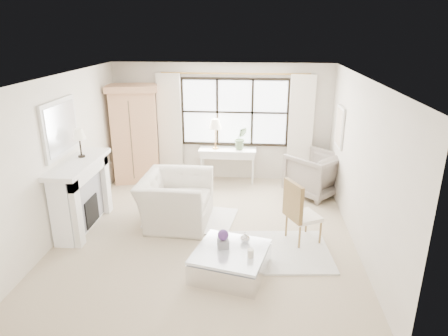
{
  "coord_description": "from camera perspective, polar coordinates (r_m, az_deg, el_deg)",
  "views": [
    {
      "loc": [
        0.83,
        -6.26,
        3.44
      ],
      "look_at": [
        0.27,
        0.2,
        1.14
      ],
      "focal_mm": 32.0,
      "sensor_mm": 36.0,
      "label": 1
    }
  ],
  "objects": [
    {
      "name": "ceiling",
      "position": [
        6.36,
        -2.67,
        12.81
      ],
      "size": [
        5.5,
        5.5,
        0.0
      ],
      "primitive_type": "plane",
      "rotation": [
        3.14,
        0.0,
        0.0
      ],
      "color": "silver",
      "rests_on": "ground"
    },
    {
      "name": "french_chair",
      "position": [
        6.87,
        11.08,
        -7.99
      ],
      "size": [
        0.65,
        0.65,
        1.08
      ],
      "rotation": [
        0.0,
        0.0,
        2.04
      ],
      "color": "olive",
      "rests_on": "floor"
    },
    {
      "name": "console_lamp",
      "position": [
        9.03,
        -1.25,
        6.18
      ],
      "size": [
        0.28,
        0.28,
        0.69
      ],
      "color": "#A7773A",
      "rests_on": "console_table"
    },
    {
      "name": "wingback_chair",
      "position": [
        8.77,
        12.82,
        -0.83
      ],
      "size": [
        1.42,
        1.42,
        0.93
      ],
      "primitive_type": "imported",
      "rotation": [
        0.0,
        0.0,
        -2.35
      ],
      "color": "gray",
      "rests_on": "floor"
    },
    {
      "name": "rug_right",
      "position": [
        6.64,
        7.29,
        -11.72
      ],
      "size": [
        1.86,
        1.46,
        0.03
      ],
      "primitive_type": "cube",
      "rotation": [
        0.0,
        0.0,
        0.09
      ],
      "color": "silver",
      "rests_on": "floor"
    },
    {
      "name": "wall_right",
      "position": [
        6.81,
        18.88,
        0.55
      ],
      "size": [
        0.0,
        5.5,
        5.5
      ],
      "primitive_type": "plane",
      "rotation": [
        1.57,
        0.0,
        -1.57
      ],
      "color": "beige",
      "rests_on": "ground"
    },
    {
      "name": "art_frame",
      "position": [
        8.34,
        16.21,
        5.65
      ],
      "size": [
        0.04,
        0.62,
        0.82
      ],
      "primitive_type": "cube",
      "color": "white",
      "rests_on": "wall_right"
    },
    {
      "name": "mirror_frame",
      "position": [
        7.25,
        -22.38,
        5.3
      ],
      "size": [
        0.05,
        1.15,
        0.95
      ],
      "primitive_type": "cube",
      "color": "silver",
      "rests_on": "wall_left"
    },
    {
      "name": "floor",
      "position": [
        7.19,
        -2.33,
        -9.08
      ],
      "size": [
        5.5,
        5.5,
        0.0
      ],
      "primitive_type": "plane",
      "color": "#C3AF90",
      "rests_on": "ground"
    },
    {
      "name": "window_frame",
      "position": [
        9.18,
        1.54,
        7.96
      ],
      "size": [
        2.5,
        0.04,
        1.5
      ],
      "primitive_type": null,
      "color": "black",
      "rests_on": "wall_back"
    },
    {
      "name": "club_armchair",
      "position": [
        7.4,
        -6.92,
        -4.51
      ],
      "size": [
        1.25,
        1.42,
        0.89
      ],
      "primitive_type": "imported",
      "rotation": [
        0.0,
        0.0,
        1.53
      ],
      "color": "beige",
      "rests_on": "floor"
    },
    {
      "name": "coffee_table",
      "position": [
        6.02,
        0.94,
        -13.27
      ],
      "size": [
        1.21,
        1.21,
        0.38
      ],
      "rotation": [
        0.0,
        0.0,
        -0.24
      ],
      "color": "silver",
      "rests_on": "floor"
    },
    {
      "name": "curtain_left",
      "position": [
        9.4,
        -7.72,
        5.79
      ],
      "size": [
        0.55,
        0.1,
        2.47
      ],
      "primitive_type": "cube",
      "color": "beige",
      "rests_on": "ground"
    },
    {
      "name": "fireplace",
      "position": [
        7.52,
        -19.88,
        -3.5
      ],
      "size": [
        0.58,
        1.66,
        1.26
      ],
      "color": "white",
      "rests_on": "ground"
    },
    {
      "name": "orchid_plant",
      "position": [
        9.04,
        2.41,
        4.26
      ],
      "size": [
        0.33,
        0.28,
        0.53
      ],
      "primitive_type": "imported",
      "rotation": [
        0.0,
        0.0,
        0.19
      ],
      "color": "#59714B",
      "rests_on": "console_table"
    },
    {
      "name": "mirror_glass",
      "position": [
        7.24,
        -22.16,
        5.3
      ],
      "size": [
        0.02,
        1.0,
        0.8
      ],
      "primitive_type": "cube",
      "color": "silver",
      "rests_on": "wall_left"
    },
    {
      "name": "wall_back",
      "position": [
        9.29,
        -0.33,
        6.52
      ],
      "size": [
        5.0,
        0.0,
        5.0
      ],
      "primitive_type": "plane",
      "rotation": [
        1.57,
        0.0,
        0.0
      ],
      "color": "beige",
      "rests_on": "ground"
    },
    {
      "name": "curtain_rod",
      "position": [
        9.0,
        1.57,
        13.33
      ],
      "size": [
        3.3,
        0.04,
        0.04
      ],
      "primitive_type": "cylinder",
      "rotation": [
        0.0,
        1.57,
        0.0
      ],
      "color": "#AA7D3B",
      "rests_on": "wall_back"
    },
    {
      "name": "pillar_candle",
      "position": [
        5.74,
        3.82,
        -12.05
      ],
      "size": [
        0.09,
        0.09,
        0.12
      ],
      "primitive_type": "cylinder",
      "color": "beige",
      "rests_on": "coffee_table"
    },
    {
      "name": "wall_left",
      "position": [
        7.39,
        -22.1,
        1.62
      ],
      "size": [
        0.0,
        5.5,
        5.5
      ],
      "primitive_type": "plane",
      "rotation": [
        1.57,
        0.0,
        1.57
      ],
      "color": "white",
      "rests_on": "ground"
    },
    {
      "name": "curtain_right",
      "position": [
        9.23,
        10.87,
        5.35
      ],
      "size": [
        0.55,
        0.1,
        2.47
      ],
      "primitive_type": "cube",
      "color": "white",
      "rests_on": "ground"
    },
    {
      "name": "mantel_lamp",
      "position": [
        7.41,
        -20.0,
        4.39
      ],
      "size": [
        0.22,
        0.22,
        0.51
      ],
      "color": "black",
      "rests_on": "fireplace"
    },
    {
      "name": "coffee_vase",
      "position": [
        6.08,
        3.03,
        -9.88
      ],
      "size": [
        0.17,
        0.17,
        0.16
      ],
      "primitive_type": "imported",
      "rotation": [
        0.0,
        0.0,
        -0.14
      ],
      "color": "silver",
      "rests_on": "coffee_table"
    },
    {
      "name": "console_table",
      "position": [
        9.26,
        0.51,
        0.37
      ],
      "size": [
        1.3,
        0.45,
        0.8
      ],
      "rotation": [
        0.0,
        0.0,
        0.0
      ],
      "color": "silver",
      "rests_on": "floor"
    },
    {
      "name": "art_canvas",
      "position": [
        8.34,
        16.08,
        5.66
      ],
      "size": [
        0.01,
        0.52,
        0.72
      ],
      "primitive_type": "cube",
      "color": "beige",
      "rests_on": "wall_right"
    },
    {
      "name": "planter_box",
      "position": [
        5.96,
        -0.13,
        -10.72
      ],
      "size": [
        0.2,
        0.2,
        0.12
      ],
      "primitive_type": "cube",
      "rotation": [
        0.0,
        0.0,
        0.21
      ],
      "color": "gray",
      "rests_on": "coffee_table"
    },
    {
      "name": "planter_flowers",
      "position": [
        5.88,
        -0.13,
        -9.53
      ],
      "size": [
        0.16,
        0.16,
        0.16
      ],
      "primitive_type": "sphere",
      "color": "#512C70",
      "rests_on": "planter_box"
    },
    {
      "name": "rug_left",
      "position": [
        7.65,
        -4.65,
        -7.14
      ],
      "size": [
        1.73,
        1.32,
        0.03
      ],
      "primitive_type": "cube",
      "rotation": [
        0.0,
        0.0,
        -0.13
      ],
      "color": "white",
      "rests_on": "floor"
    },
    {
      "name": "wall_front",
      "position": [
        4.17,
        -7.36,
        -10.78
      ],
      "size": [
        5.0,
        0.0,
        5.0
      ],
      "primitive_type": "plane",
      "rotation": [
        -1.57,
        0.0,
        0.0
      ],
      "color": "silver",
      "rests_on": "ground"
    },
    {
      "name": "window_pane",
      "position": [
        9.19,
        1.54,
        7.97
      ],
      "size": [
        2.4,
        0.02,
        1.5
      ],
      "primitive_type": "cube",
      "color": "white",
      "rests_on": "wall_back"
    },
    {
      "name": "side_table",
      "position": [
        7.99,
        -4.19,
        -3.45
      ],
      "size": [
        0.4,
        0.4,
        0.51
      ],
      "color": "silver",
      "rests_on": "floor"
    },
    {
      "name": "armoire",
      "position": [
        9.37,
        -12.6,
        4.84
      ],
      "size": [
        1.25,
        0.94,
        2.24
      ],
      "rotation": [
        0.0,
        0.0,
        0.24
      ],
      "color": "tan",
      "rests_on": "floor"
    }
  ]
}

